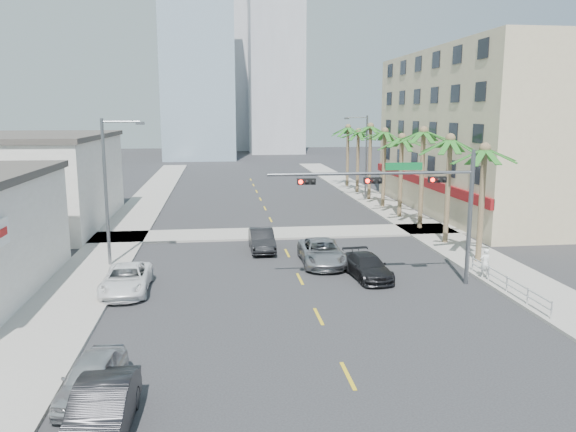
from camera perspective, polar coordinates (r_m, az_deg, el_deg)
The scene contains 28 objects.
ground at distance 22.88m, azimuth 4.94°, elevation -13.66°, with size 260.00×260.00×0.00m, color #262628.
sidewalk_right at distance 44.60m, azimuth 14.76°, elevation -1.84°, with size 4.00×120.00×0.15m, color gray.
sidewalk_left at distance 42.13m, azimuth -17.23°, elevation -2.69°, with size 4.00×120.00×0.15m, color gray.
sidewalk_cross at distance 43.63m, azimuth -1.05°, elevation -1.76°, with size 80.00×4.00×0.15m, color gray.
building_right at distance 56.95m, azimuth 20.81°, elevation 7.97°, with size 15.25×28.00×15.00m.
building_left_far at distance 51.00m, azimuth -24.22°, elevation 3.12°, with size 11.00×18.00×7.20m, color beige.
tower_far_left at distance 116.37m, azimuth -9.21°, elevation 17.62°, with size 14.00×14.00×48.00m, color #99B2C6.
tower_far_right at distance 132.70m, azimuth -1.25°, elevation 19.47°, with size 12.00×12.00×60.00m, color #ADADB2.
tower_far_center at distance 145.87m, azimuth -6.72°, elevation 15.03°, with size 16.00×16.00×42.00m, color #ADADB2.
traffic_signal_mast at distance 30.45m, azimuth 12.67°, elevation 2.16°, with size 11.12×0.54×7.20m.
palm_tree_0 at distance 36.23m, azimuth 19.37°, elevation 6.33°, with size 4.80×4.80×7.80m.
palm_tree_1 at distance 40.93m, azimuth 16.17°, elevation 7.41°, with size 4.80×4.80×8.16m.
palm_tree_2 at distance 45.74m, azimuth 13.62°, elevation 8.25°, with size 4.80×4.80×8.52m.
palm_tree_3 at distance 50.66m, azimuth 11.51°, elevation 7.74°, with size 4.80×4.80×7.80m.
palm_tree_4 at distance 55.60m, azimuth 9.82°, elevation 8.39°, with size 4.80×4.80×8.16m.
palm_tree_5 at distance 60.58m, azimuth 8.39°, elevation 8.92°, with size 4.80×4.80×8.52m.
palm_tree_6 at distance 65.63m, azimuth 7.16°, elevation 8.46°, with size 4.80×4.80×7.80m.
palm_tree_7 at distance 70.67m, azimuth 6.13°, elevation 8.90°, with size 4.80×4.80×8.16m.
streetlight_left at distance 35.27m, azimuth -17.73°, elevation 3.02°, with size 2.55×0.25×9.00m.
streetlight_right at distance 60.56m, azimuth 7.77°, elevation 6.35°, with size 2.55×0.25×9.00m.
guardrail at distance 31.46m, azimuth 21.36°, elevation -6.24°, with size 0.08×8.08×1.00m.
car_parked_near at distance 20.41m, azimuth -19.28°, elevation -15.19°, with size 1.65×4.11×1.40m, color #B9BABE.
car_parked_mid at distance 18.16m, azimuth -18.39°, elevation -18.28°, with size 1.62×4.65×1.53m, color black.
car_parked_far at distance 30.84m, azimuth -16.10°, elevation -6.19°, with size 2.35×5.09×1.42m, color white.
car_lane_left at distance 38.38m, azimuth -2.68°, elevation -2.46°, with size 1.57×4.51×1.49m, color black.
car_lane_center at distance 35.01m, azimuth 3.44°, elevation -3.70°, with size 2.54×5.52×1.53m, color #A4A4A8.
car_lane_right at distance 32.47m, azimuth 8.08°, elevation -5.10°, with size 1.87×4.61×1.34m, color black.
pedestrian at distance 33.51m, azimuth 19.38°, elevation -4.53°, with size 0.62×0.40×1.69m, color white.
Camera 1 is at (-4.46, -20.39, 9.35)m, focal length 35.00 mm.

